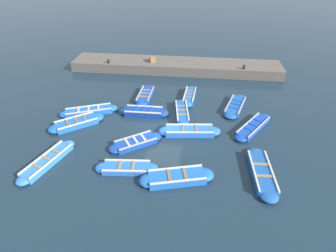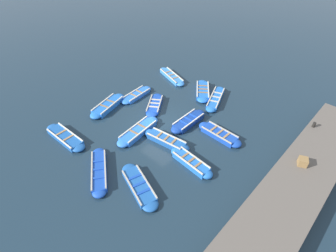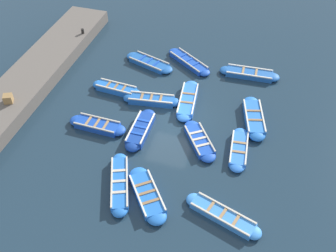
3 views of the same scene
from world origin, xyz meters
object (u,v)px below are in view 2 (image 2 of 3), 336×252
(boat_alongside, at_px, (191,162))
(boat_broadside, at_px, (99,171))
(boat_stern_in, at_px, (203,91))
(boat_tucked, at_px, (137,95))
(boat_end_of_row, at_px, (172,76))
(boat_far_corner, at_px, (216,99))
(boat_near_quay, at_px, (166,140))
(boat_inner_gap, at_px, (139,186))
(bollard_mid_north, at_px, (314,125))
(boat_bow_out, at_px, (108,106))
(boat_mid_row, at_px, (65,137))
(boat_outer_right, at_px, (219,134))
(boat_drifting, at_px, (155,105))
(wooden_crate, at_px, (303,162))
(boat_outer_left, at_px, (138,131))
(boat_centre, at_px, (188,121))

(boat_alongside, bearing_deg, boat_broadside, -130.36)
(boat_stern_in, bearing_deg, boat_tucked, -131.17)
(boat_end_of_row, height_order, boat_alongside, boat_alongside)
(boat_far_corner, height_order, boat_near_quay, boat_near_quay)
(boat_broadside, xyz_separation_m, boat_inner_gap, (2.53, 0.87, -0.00))
(boat_broadside, distance_m, bollard_mid_north, 14.08)
(boat_bow_out, bearing_deg, boat_far_corner, 49.60)
(boat_inner_gap, relative_size, bollard_mid_north, 10.66)
(boat_alongside, distance_m, boat_mid_row, 8.62)
(boat_outer_right, relative_size, boat_broadside, 0.94)
(boat_drifting, bearing_deg, boat_inner_gap, -51.08)
(boat_alongside, bearing_deg, boat_mid_row, -152.54)
(boat_bow_out, bearing_deg, wooden_crate, 14.15)
(boat_drifting, relative_size, wooden_crate, 6.55)
(boat_inner_gap, height_order, boat_mid_row, boat_mid_row)
(boat_mid_row, bearing_deg, boat_drifting, 76.02)
(boat_broadside, distance_m, boat_mid_row, 4.11)
(boat_drifting, relative_size, boat_broadside, 0.87)
(boat_drifting, bearing_deg, boat_outer_left, -64.54)
(boat_outer_left, distance_m, boat_bow_out, 4.02)
(boat_mid_row, xyz_separation_m, wooden_crate, (12.67, 7.59, 0.91))
(boat_outer_right, height_order, boat_far_corner, boat_outer_right)
(boat_drifting, height_order, boat_bow_out, boat_bow_out)
(boat_centre, xyz_separation_m, bollard_mid_north, (6.93, 4.53, 0.82))
(boat_bow_out, bearing_deg, boat_tucked, 80.86)
(boat_drifting, xyz_separation_m, boat_mid_row, (-1.69, -6.79, 0.01))
(boat_centre, distance_m, boat_bow_out, 6.47)
(bollard_mid_north, distance_m, wooden_crate, 3.96)
(boat_tucked, height_order, boat_bow_out, boat_bow_out)
(boat_far_corner, bearing_deg, boat_outer_left, -102.75)
(boat_outer_right, relative_size, boat_stern_in, 1.01)
(boat_drifting, bearing_deg, boat_mid_row, -103.98)
(boat_stern_in, height_order, bollard_mid_north, bollard_mid_north)
(boat_alongside, bearing_deg, boat_bow_out, 178.60)
(boat_broadside, bearing_deg, boat_drifting, 109.04)
(boat_alongside, xyz_separation_m, boat_broadside, (-3.54, -4.17, -0.04))
(boat_outer_right, xyz_separation_m, boat_bow_out, (-8.29, -3.12, 0.01))
(boat_outer_right, relative_size, boat_near_quay, 0.96)
(boat_alongside, bearing_deg, boat_tucked, 160.76)
(boat_stern_in, distance_m, boat_inner_gap, 10.85)
(boat_stern_in, bearing_deg, boat_near_quay, -73.11)
(boat_bow_out, bearing_deg, boat_alongside, -1.40)
(boat_far_corner, xyz_separation_m, bollard_mid_north, (7.21, 0.74, 0.84))
(boat_far_corner, relative_size, boat_bow_out, 1.02)
(boat_near_quay, relative_size, boat_bow_out, 0.92)
(boat_end_of_row, xyz_separation_m, bollard_mid_north, (12.33, 0.41, 0.86))
(boat_far_corner, xyz_separation_m, boat_outer_left, (-1.58, -6.98, 0.00))
(boat_outer_right, bearing_deg, boat_end_of_row, 154.33)
(boat_far_corner, bearing_deg, wooden_crate, -21.54)
(boat_far_corner, distance_m, boat_outer_left, 7.15)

